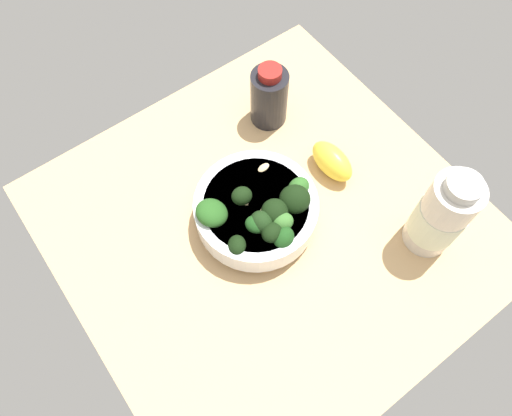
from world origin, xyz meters
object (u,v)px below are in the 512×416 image
bowl_of_broccoli (258,211)px  bottle_tall (441,216)px  lemon_wedge (332,161)px  bottle_short (269,96)px

bowl_of_broccoli → bottle_tall: size_ratio=1.12×
lemon_wedge → bottle_tall: (17.61, 3.86, 4.72)cm
lemon_wedge → bottle_short: 14.80cm
bowl_of_broccoli → lemon_wedge: size_ratio=2.26×
bottle_tall → bottle_short: (-32.06, -5.49, -1.93)cm
lemon_wedge → bottle_tall: bearing=12.4°
bowl_of_broccoli → lemon_wedge: bearing=92.2°
bowl_of_broccoli → bottle_tall: 25.67cm
lemon_wedge → bottle_tall: size_ratio=0.49×
lemon_wedge → bottle_short: bottle_short is taller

